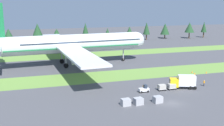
# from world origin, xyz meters

# --- Properties ---
(ground_plane) EXTENTS (400.00, 400.00, 0.00)m
(ground_plane) POSITION_xyz_m (0.00, 0.00, 0.00)
(ground_plane) COLOR #47474C
(grass_strip_near) EXTENTS (320.00, 13.00, 0.01)m
(grass_strip_near) POSITION_xyz_m (0.00, 27.32, 0.00)
(grass_strip_near) COLOR olive
(grass_strip_near) RESTS_ON ground
(grass_strip_far) EXTENTS (320.00, 13.00, 0.01)m
(grass_strip_far) POSITION_xyz_m (0.00, 65.32, 0.00)
(grass_strip_far) COLOR olive
(grass_strip_far) RESTS_ON ground
(airliner) EXTENTS (60.17, 74.21, 22.54)m
(airliner) POSITION_xyz_m (-16.42, 46.21, 8.08)
(airliner) COLOR silver
(airliner) RESTS_ON ground
(baggage_tug) EXTENTS (2.60, 1.30, 1.97)m
(baggage_tug) POSITION_xyz_m (-2.89, 9.28, 0.81)
(baggage_tug) COLOR silver
(baggage_tug) RESTS_ON ground
(cargo_dolly_lead) EXTENTS (2.20, 1.50, 1.55)m
(cargo_dolly_lead) POSITION_xyz_m (2.13, 9.29, 0.92)
(cargo_dolly_lead) COLOR #A3A3A8
(cargo_dolly_lead) RESTS_ON ground
(cargo_dolly_second) EXTENTS (2.20, 1.50, 1.55)m
(cargo_dolly_second) POSITION_xyz_m (5.03, 9.29, 0.92)
(cargo_dolly_second) COLOR #A3A3A8
(cargo_dolly_second) RESTS_ON ground
(catering_truck) EXTENTS (7.32, 4.61, 3.58)m
(catering_truck) POSITION_xyz_m (8.41, 9.25, 1.95)
(catering_truck) COLOR yellow
(catering_truck) RESTS_ON ground
(ground_crew_marshaller) EXTENTS (0.45, 0.39, 1.74)m
(ground_crew_marshaller) POSITION_xyz_m (15.06, 9.37, 0.95)
(ground_crew_marshaller) COLOR black
(ground_crew_marshaller) RESTS_ON ground
(ground_crew_loader) EXTENTS (0.36, 0.55, 1.74)m
(ground_crew_loader) POSITION_xyz_m (-2.46, 10.71, 0.95)
(ground_crew_loader) COLOR black
(ground_crew_loader) RESTS_ON ground
(uld_container_0) EXTENTS (2.20, 1.86, 1.57)m
(uld_container_0) POSITION_xyz_m (-7.68, 1.51, 0.79)
(uld_container_0) COLOR #A3A3A8
(uld_container_0) RESTS_ON ground
(uld_container_1) EXTENTS (2.09, 1.71, 1.56)m
(uld_container_1) POSITION_xyz_m (-10.60, 1.77, 0.78)
(uld_container_1) COLOR #A3A3A8
(uld_container_1) RESTS_ON ground
(uld_container_2) EXTENTS (2.13, 1.77, 1.51)m
(uld_container_2) POSITION_xyz_m (-2.93, 1.37, 0.76)
(uld_container_2) COLOR #A3A3A8
(uld_container_2) RESTS_ON ground
(taxiway_marker_0) EXTENTS (0.44, 0.44, 0.58)m
(taxiway_marker_0) POSITION_xyz_m (24.41, 21.33, 0.29)
(taxiway_marker_0) COLOR orange
(taxiway_marker_0) RESTS_ON ground
(taxiway_marker_1) EXTENTS (0.44, 0.44, 0.65)m
(taxiway_marker_1) POSITION_xyz_m (20.37, 23.32, 0.33)
(taxiway_marker_1) COLOR orange
(taxiway_marker_1) RESTS_ON ground
(taxiway_marker_2) EXTENTS (0.44, 0.44, 0.59)m
(taxiway_marker_2) POSITION_xyz_m (19.92, 21.15, 0.29)
(taxiway_marker_2) COLOR orange
(taxiway_marker_2) RESTS_ON ground
(distant_tree_line) EXTENTS (165.34, 11.46, 11.50)m
(distant_tree_line) POSITION_xyz_m (4.89, 104.32, 6.56)
(distant_tree_line) COLOR #4C3823
(distant_tree_line) RESTS_ON ground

